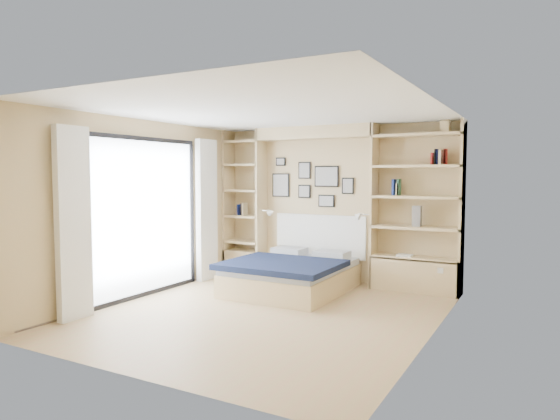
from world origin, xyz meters
The scene contains 8 objects.
ground centered at (0.00, 0.00, 0.00)m, with size 4.50×4.50×0.00m, color tan.
room_shell centered at (-0.39, 1.52, 1.08)m, with size 4.50×4.50×4.50m.
bed centered at (-0.26, 1.23, 0.26)m, with size 1.59×1.99×1.07m.
photo_gallery centered at (-0.45, 2.22, 1.60)m, with size 1.48×0.02×0.82m.
reading_lamps centered at (-0.30, 2.00, 1.10)m, with size 1.92×0.12×0.15m.
shelf_decor centered at (1.12, 2.07, 1.71)m, with size 3.58×0.23×2.03m.
deck centered at (-3.60, 0.00, 0.00)m, with size 3.20×4.00×0.05m, color #6A5A4E.
deck_chair centered at (-3.80, 1.22, 0.41)m, with size 0.56×0.88×0.85m.
Camera 1 is at (3.08, -5.28, 1.72)m, focal length 32.00 mm.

